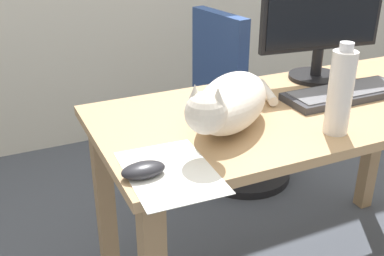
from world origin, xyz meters
name	(u,v)px	position (x,y,z in m)	size (l,w,h in m)	color
desk	(299,137)	(0.00, 0.00, 0.60)	(1.37, 0.62, 0.72)	tan
office_chair	(239,113)	(0.19, 0.72, 0.38)	(0.48, 0.48, 0.89)	black
monitor	(322,19)	(0.20, 0.20, 0.95)	(0.48, 0.20, 0.41)	black
keyboard	(345,93)	(0.18, 0.00, 0.73)	(0.44, 0.15, 0.03)	#333338
cat	(230,103)	(-0.30, -0.05, 0.80)	(0.47, 0.44, 0.20)	silver
computer_mouse	(143,170)	(-0.62, -0.21, 0.74)	(0.11, 0.06, 0.04)	#232328
paper_sheet	(170,172)	(-0.56, -0.22, 0.72)	(0.21, 0.30, 0.00)	white
water_bottle	(340,92)	(-0.04, -0.20, 0.85)	(0.07, 0.07, 0.26)	silver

